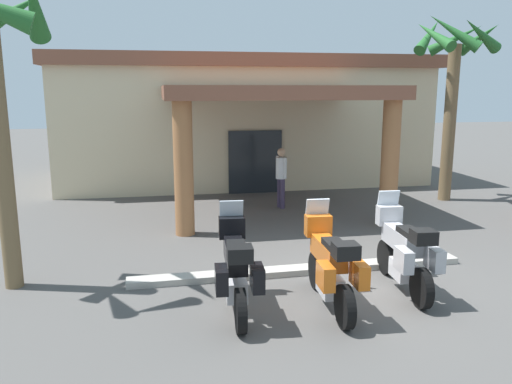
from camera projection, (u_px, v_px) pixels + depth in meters
name	position (u px, v px, depth m)	size (l,w,h in m)	color
ground_plane	(353.00, 284.00, 9.22)	(80.00, 80.00, 0.00)	#514F4C
motel_building	(240.00, 118.00, 19.72)	(13.58, 11.77, 4.61)	beige
motorcycle_black	(236.00, 269.00, 7.96)	(0.74, 2.21, 1.61)	black
motorcycle_orange	(331.00, 266.00, 8.10)	(0.73, 2.21, 1.61)	black
motorcycle_silver	(404.00, 252.00, 8.80)	(0.74, 2.21, 1.61)	black
pedestrian	(281.00, 173.00, 14.90)	(0.32, 0.52, 1.77)	#3F334C
palm_tree_near_portico	(453.00, 67.00, 15.36)	(2.46, 2.56, 5.69)	brown
curb_strip	(301.00, 270.00, 9.73)	(6.48, 0.36, 0.12)	#ADA89E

